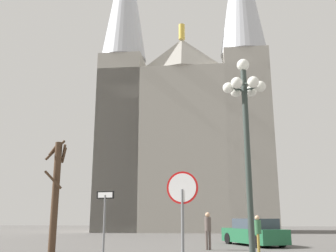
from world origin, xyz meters
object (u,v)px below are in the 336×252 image
at_px(bare_tree, 56,191).
at_px(pedestrian_walking, 258,230).
at_px(cathedral, 184,119).
at_px(stop_sign, 182,202).
at_px(street_lamp, 246,129).
at_px(one_way_arrow_sign, 104,220).
at_px(parked_car_near_green, 254,233).
at_px(pedestrian_standing, 208,227).

height_order(bare_tree, pedestrian_walking, bare_tree).
bearing_deg(cathedral, stop_sign, -84.46).
relative_size(street_lamp, pedestrian_walking, 3.63).
bearing_deg(one_way_arrow_sign, street_lamp, -20.71).
relative_size(cathedral, stop_sign, 13.51).
xyz_separation_m(stop_sign, pedestrian_walking, (2.60, 8.19, -0.98)).
relative_size(cathedral, bare_tree, 7.06).
bearing_deg(one_way_arrow_sign, pedestrian_walking, 51.01).
bearing_deg(parked_car_near_green, cathedral, 106.81).
distance_m(parked_car_near_green, pedestrian_walking, 4.11).
relative_size(stop_sign, parked_car_near_green, 0.58).
distance_m(stop_sign, parked_car_near_green, 12.66).
height_order(cathedral, street_lamp, cathedral).
distance_m(one_way_arrow_sign, pedestrian_standing, 7.99).
distance_m(cathedral, parked_car_near_green, 23.19).
distance_m(cathedral, one_way_arrow_sign, 31.69).
bearing_deg(pedestrian_walking, pedestrian_standing, 158.55).
bearing_deg(bare_tree, parked_car_near_green, 30.70).
distance_m(street_lamp, pedestrian_walking, 8.72).
height_order(one_way_arrow_sign, pedestrian_standing, one_way_arrow_sign).
bearing_deg(parked_car_near_green, one_way_arrow_sign, -116.91).
distance_m(cathedral, street_lamp, 32.89).
xyz_separation_m(cathedral, stop_sign, (3.05, -31.39, -10.55)).
bearing_deg(bare_tree, cathedral, 81.62).
xyz_separation_m(one_way_arrow_sign, parked_car_near_green, (5.38, 10.61, -0.79)).
bearing_deg(stop_sign, parked_car_near_green, 77.52).
distance_m(stop_sign, bare_tree, 9.50).
height_order(street_lamp, pedestrian_standing, street_lamp).
bearing_deg(pedestrian_standing, one_way_arrow_sign, -111.66).
bearing_deg(street_lamp, pedestrian_walking, 84.10).
relative_size(cathedral, street_lamp, 6.31).
xyz_separation_m(cathedral, bare_tree, (-3.63, -24.68, -9.80)).
xyz_separation_m(stop_sign, one_way_arrow_sign, (-2.66, 1.69, -0.48)).
distance_m(stop_sign, street_lamp, 2.60).
bearing_deg(street_lamp, cathedral, 98.71).
distance_m(parked_car_near_green, pedestrian_standing, 4.04).
bearing_deg(parked_car_near_green, bare_tree, -149.30).
bearing_deg(street_lamp, parked_car_near_green, 85.52).
relative_size(stop_sign, pedestrian_standing, 1.55).
xyz_separation_m(one_way_arrow_sign, street_lamp, (4.42, -1.67, 2.40)).
bearing_deg(cathedral, street_lamp, -81.29).
height_order(one_way_arrow_sign, pedestrian_walking, one_way_arrow_sign).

